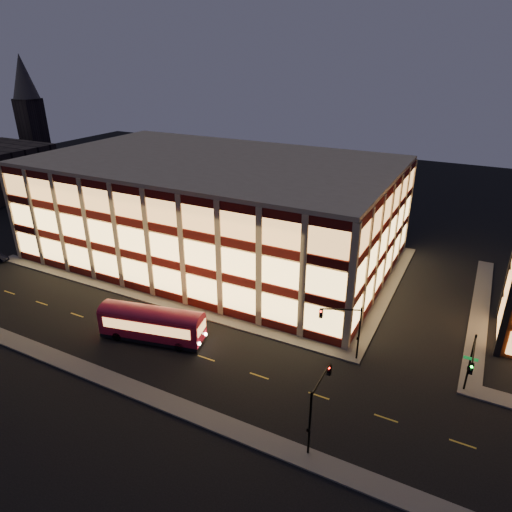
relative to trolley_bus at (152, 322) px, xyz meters
The scene contains 12 objects.
ground 6.85m from the trolley_bus, 118.56° to the left, with size 200.00×200.00×0.00m, color black.
sidewalk_office_south 9.31m from the trolley_bus, 132.29° to the left, with size 54.00×2.00×0.15m, color #514F4C.
sidewalk_office_east 30.26m from the trolley_bus, 48.81° to the left, with size 2.00×30.00×0.15m, color #514F4C.
sidewalk_tower_west 38.40m from the trolley_bus, 36.34° to the left, with size 2.00×30.00×0.15m, color #514F4C.
sidewalk_near 8.17m from the trolley_bus, 113.17° to the right, with size 100.00×2.00×0.15m, color #514F4C.
office_building 23.98m from the trolley_bus, 104.92° to the left, with size 50.45×30.45×14.50m.
church_tower 86.51m from the trolley_bus, 147.98° to the left, with size 5.00×5.00×18.00m, color #2D2621.
church_spire 88.73m from the trolley_bus, 147.98° to the left, with size 6.00×6.00×10.00m, color #4C473F.
traffic_signal_far 20.10m from the trolley_bus, 17.33° to the left, with size 3.79×1.87×6.00m.
traffic_signal_right 30.87m from the trolley_bus, ahead, with size 1.20×4.37×6.00m.
traffic_signal_near 21.16m from the trolley_bus, 14.60° to the right, with size 0.32×4.45×6.00m.
trolley_bus is the anchor object (origin of this frame).
Camera 1 is at (31.75, -37.20, 28.23)m, focal length 32.00 mm.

